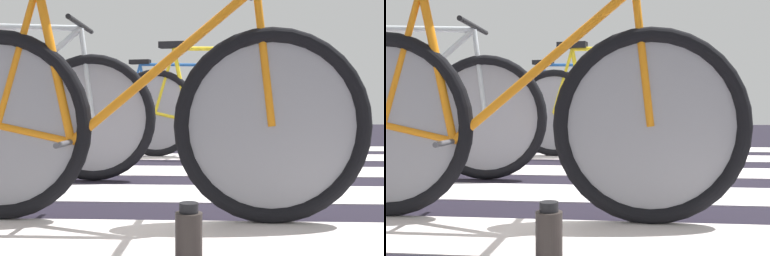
# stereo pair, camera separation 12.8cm
# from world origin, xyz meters

# --- Properties ---
(ground) EXTENTS (18.00, 14.00, 0.02)m
(ground) POSITION_xyz_m (0.00, 0.00, 0.01)
(ground) COLOR black
(crosswalk_markings) EXTENTS (5.31, 4.24, 0.00)m
(crosswalk_markings) POSITION_xyz_m (-0.03, -0.06, 0.02)
(crosswalk_markings) COLOR silver
(crosswalk_markings) RESTS_ON ground
(bicycle_1_of_4) EXTENTS (1.74, 0.52, 0.93)m
(bicycle_1_of_4) POSITION_xyz_m (-0.04, -0.99, 0.41)
(bicycle_1_of_4) COLOR black
(bicycle_1_of_4) RESTS_ON ground
(bicycle_2_of_4) EXTENTS (1.74, 0.52, 0.93)m
(bicycle_2_of_4) POSITION_xyz_m (-0.93, -0.10, 0.41)
(bicycle_2_of_4) COLOR black
(bicycle_2_of_4) RESTS_ON ground
(bicycle_3_of_4) EXTENTS (1.72, 0.54, 0.93)m
(bicycle_3_of_4) POSITION_xyz_m (0.28, 1.05, 0.41)
(bicycle_3_of_4) COLOR black
(bicycle_3_of_4) RESTS_ON ground
(bicycle_4_of_4) EXTENTS (1.71, 0.56, 0.93)m
(bicycle_4_of_4) POSITION_xyz_m (-0.24, 2.61, 0.41)
(bicycle_4_of_4) COLOR black
(bicycle_4_of_4) RESTS_ON ground
(water_bottle) EXTENTS (0.07, 0.07, 0.21)m
(water_bottle) POSITION_xyz_m (0.20, -1.61, 0.12)
(water_bottle) COLOR #2F2825
(water_bottle) RESTS_ON ground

